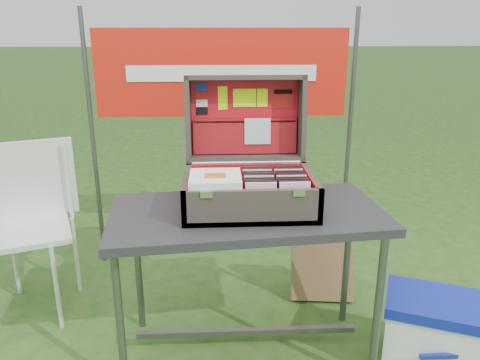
{
  "coord_description": "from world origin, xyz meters",
  "views": [
    {
      "loc": [
        -0.04,
        -1.93,
        1.58
      ],
      "look_at": [
        0.06,
        0.1,
        0.91
      ],
      "focal_mm": 35.0,
      "sensor_mm": 36.0,
      "label": 1
    }
  ],
  "objects": [
    {
      "name": "suitcase_base_wall_front",
      "position": [
        0.11,
        -0.12,
        0.86
      ],
      "size": [
        0.6,
        0.02,
        0.16
      ],
      "primitive_type": "cube",
      "color": "brown",
      "rests_on": "table_top"
    },
    {
      "name": "chair_leg_br",
      "position": [
        -0.91,
        0.69,
        0.25
      ],
      "size": [
        0.02,
        0.02,
        0.49
      ],
      "primitive_type": "cylinder",
      "color": "silver",
      "rests_on": "ground"
    },
    {
      "name": "cooler",
      "position": [
        0.96,
        -0.1,
        0.19
      ],
      "size": [
        0.53,
        0.47,
        0.38
      ],
      "primitive_type": null,
      "rotation": [
        0.0,
        0.0,
        -0.4
      ],
      "color": "white",
      "rests_on": "ground"
    },
    {
      "name": "cd_left_2",
      "position": [
        0.14,
        -0.04,
        0.88
      ],
      "size": [
        0.13,
        0.01,
        0.15
      ],
      "primitive_type": "cube",
      "color": "black",
      "rests_on": "suitcase_liner_floor"
    },
    {
      "name": "lid_card_neon_main",
      "position": [
        0.11,
        0.45,
        1.24
      ],
      "size": [
        0.12,
        0.01,
        0.09
      ],
      "primitive_type": "cube",
      "rotation": [
        -1.67,
        0.0,
        0.0
      ],
      "color": "#C5FD07",
      "rests_on": "suitcase_lid_liner"
    },
    {
      "name": "chair_seat",
      "position": [
        -1.1,
        0.5,
        0.49
      ],
      "size": [
        0.56,
        0.56,
        0.03
      ],
      "primitive_type": "cube",
      "rotation": [
        0.0,
        0.0,
        0.36
      ],
      "color": "silver",
      "rests_on": "ground"
    },
    {
      "name": "table",
      "position": [
        0.09,
        0.06,
        0.39
      ],
      "size": [
        1.3,
        0.74,
        0.78
      ],
      "primitive_type": null,
      "rotation": [
        0.0,
        0.0,
        0.1
      ],
      "color": "#2B2B2C",
      "rests_on": "ground"
    },
    {
      "name": "chair_leg_fr",
      "position": [
        -0.91,
        0.31,
        0.25
      ],
      "size": [
        0.02,
        0.02,
        0.49
      ],
      "primitive_type": "cylinder",
      "color": "silver",
      "rests_on": "ground"
    },
    {
      "name": "suitcase_lid_rim_right",
      "position": [
        0.39,
        0.39,
        1.14
      ],
      "size": [
        0.02,
        0.2,
        0.44
      ],
      "primitive_type": "cube",
      "rotation": [
        -1.67,
        0.0,
        0.0
      ],
      "color": "brown",
      "rests_on": "suitcase_lid_back"
    },
    {
      "name": "cd_left_4",
      "position": [
        0.14,
        0.01,
        0.88
      ],
      "size": [
        0.13,
        0.01,
        0.15
      ],
      "primitive_type": "cube",
      "color": "silver",
      "rests_on": "suitcase_liner_floor"
    },
    {
      "name": "lid_sticker_cc_d",
      "position": [
        -0.11,
        0.44,
        1.17
      ],
      "size": [
        0.06,
        0.01,
        0.04
      ],
      "primitive_type": "cube",
      "rotation": [
        -1.67,
        0.0,
        0.0
      ],
      "color": "black",
      "rests_on": "suitcase_lid_liner"
    },
    {
      "name": "table_leg_br",
      "position": [
        0.66,
        0.31,
        0.37
      ],
      "size": [
        0.04,
        0.04,
        0.74
      ],
      "primitive_type": "cylinder",
      "color": "#59595B",
      "rests_on": "ground"
    },
    {
      "name": "cd_right_4",
      "position": [
        0.29,
        0.01,
        0.88
      ],
      "size": [
        0.13,
        0.01,
        0.15
      ],
      "primitive_type": "cube",
      "color": "silver",
      "rests_on": "suitcase_liner_floor"
    },
    {
      "name": "cd_right_6",
      "position": [
        0.29,
        0.05,
        0.88
      ],
      "size": [
        0.13,
        0.01,
        0.15
      ],
      "primitive_type": "cube",
      "color": "black",
      "rests_on": "suitcase_liner_floor"
    },
    {
      "name": "lid_card_neon_tall",
      "position": [
        -0.01,
        0.45,
        1.24
      ],
      "size": [
        0.05,
        0.01,
        0.12
      ],
      "primitive_type": "cube",
      "rotation": [
        -1.67,
        0.0,
        0.0
      ],
      "color": "#C5FD07",
      "rests_on": "suitcase_lid_liner"
    },
    {
      "name": "lid_sticker_cc_a",
      "position": [
        -0.11,
        0.45,
        1.29
      ],
      "size": [
        0.06,
        0.01,
        0.04
      ],
      "primitive_type": "cube",
      "rotation": [
        -1.67,
        0.0,
        0.0
      ],
      "color": "#1933B2",
      "rests_on": "suitcase_lid_liner"
    },
    {
      "name": "suitcase_liner_wall_back",
      "position": [
        0.11,
        0.26,
        0.87
      ],
      "size": [
        0.55,
        0.01,
        0.14
      ],
      "primitive_type": "cube",
      "color": "red",
      "rests_on": "suitcase_base_bottom"
    },
    {
      "name": "suitcase_lid_rim_near",
      "position": [
        0.11,
        0.37,
        0.94
      ],
      "size": [
        0.6,
        0.16,
        0.04
      ],
      "primitive_type": "cube",
      "rotation": [
        -1.67,
        0.0,
        0.0
      ],
      "color": "brown",
      "rests_on": "suitcase_lid_back"
    },
    {
      "name": "cd_right_2",
      "position": [
        0.29,
        -0.04,
        0.88
      ],
      "size": [
        0.13,
        0.01,
        0.15
      ],
      "primitive_type": "cube",
      "color": "black",
      "rests_on": "suitcase_liner_floor"
    },
    {
      "name": "chair_backrest",
      "position": [
        -1.1,
        0.71,
        0.73
      ],
      "size": [
        0.42,
        0.18,
        0.46
      ],
      "primitive_type": "cube",
      "rotation": [
        0.0,
        0.0,
        0.36
      ],
      "color": "silver",
      "rests_on": "chair_seat"
    },
    {
      "name": "cd_right_5",
      "position": [
        0.29,
        0.03,
        0.88
      ],
      "size": [
        0.13,
        0.01,
        0.15
      ],
      "primitive_type": "cube",
      "color": "black",
      "rests_on": "suitcase_liner_floor"
    },
    {
      "name": "banner",
      "position": [
        0.0,
        1.09,
        1.3
      ],
      "size": [
        1.6,
        0.02,
        0.55
      ],
      "primitive_type": "cube",
      "color": "red",
      "rests_on": "banner_post_left"
    },
    {
      "name": "suitcase",
      "position": [
        0.11,
        0.14,
        1.07
      ],
      "size": [
        0.6,
        0.59,
        0.57
      ],
      "primitive_type": null,
      "color": "brown",
      "rests_on": "table"
    },
    {
      "name": "suitcase_lid_back",
      "position": [
        0.11,
        0.46,
        1.13
      ],
      "size": [
        0.6,
        0.06,
        0.43
      ],
      "primitive_type": "cube",
      "rotation": [
        -1.67,
        0.0,
        0.0
      ],
      "color": "brown",
      "rests_on": "suitcase_base_wall_back"
    },
    {
      "name": "cooler_body",
      "position": [
        0.96,
        -0.1,
        0.16
      ],
      "size": [
        0.5,
        0.45,
        0.33
      ],
      "primitive_type": "cube",
      "rotation": [
        0.0,
        0.0,
        -0.4
      ],
      "color": "white",
      "rests_on": "ground"
    },
    {
      "name": "cardboard_box",
      "position": [
        0.58,
        0.55,
        0.19
      ],
      "size": [
        0.39,
        0.21,
        0.39
      ],
      "primitive_type": "cube",
      "rotation": [
        -0.3,
        0.0,
        -0.11
      ],
      "color": "olive",
      "rests_on": "ground"
    },
    {
      "name": "cd_left_7",
      "position": [
        0.14,
        0.08,
        0.88
      ],
      "size": [
        0.13,
        0.01,
        0.15
      ],
      "primitive_type": "cube",
      "color": "black",
      "rests_on": "suitcase_liner_floor"
    },
    {
      "name": "songbook_0",
      "position": [
        -0.05,
        -0.0,
        0.94
      ],
      "size": [
        0.22,
        0.22,
        0.0
      ],
      "primitive_type": "cube",
      "color": "white",
      "rests_on": "suitcase_base_wall_front"
    },
    {
      "name": "songbook_graphic",
      "position": [
        -0.05,
        -0.01,
        0.97
      ],
      "size": [
        0.09,
        0.07,
        0.0
      ],
      "primitive_type": "cube",
      "color": "#D85919",
      "rests_on": "songbook_5"
    },
    {
      "name": "banner_text",
      "position": [
        0.0,
        1.08,
        1.3
      ],
      "size": [
        1.2,
        0.0,
        0.1
      ],
      "primitive_type": "cube",
      "color": "white",
      "rests_on": "banner"
    },
    {
      "name": "suitcase_base_wall_right",
      "position": [
        0.39,
        0.08,
        0.86
      ],
      "size": [
        0.02,
        0.43,
        0.16
      ],
      "primitive_type": "cube",
      "color": "brown",
      "rests_on": "table_top"
    },
    {
      "name": "suitcase_liner_wall_right",
      "position": [
        0.38,
        0.08,
        0.87
      ],
      "size": [
        0.01,
        0.38,
        0.14
      ],
      "primitive_type": "cube",
      "color": "red",
      "rests_on": "suitcase_base_bottom"
    },
    {
      "name": "suitcase_latch_left",
      "position": [
        -0.09,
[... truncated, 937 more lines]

